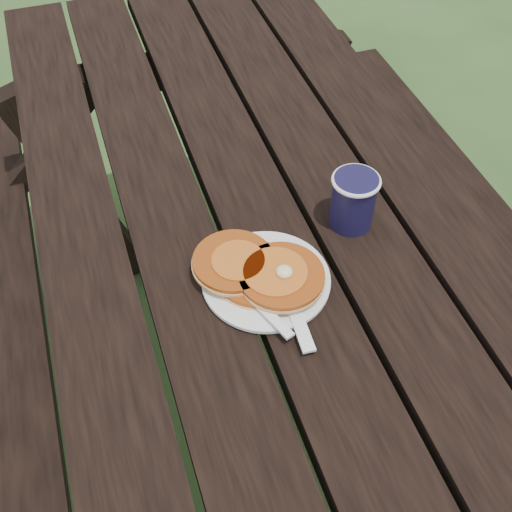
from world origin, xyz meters
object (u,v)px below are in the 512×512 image
object	(u,v)px
pancake_stack	(259,271)
coffee_cup	(354,198)
picnic_table	(263,349)
plate	(266,280)

from	to	relation	value
pancake_stack	coffee_cup	world-z (taller)	coffee_cup
picnic_table	coffee_cup	bearing A→B (deg)	-14.81
plate	pancake_stack	world-z (taller)	pancake_stack
plate	picnic_table	bearing A→B (deg)	72.06
picnic_table	coffee_cup	xyz separation A→B (m)	(0.14, -0.04, 0.44)
picnic_table	plate	size ratio (longest dim) A/B	9.15
plate	coffee_cup	distance (m)	0.20
coffee_cup	pancake_stack	bearing A→B (deg)	-158.77
coffee_cup	plate	bearing A→B (deg)	-155.82
picnic_table	pancake_stack	world-z (taller)	pancake_stack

